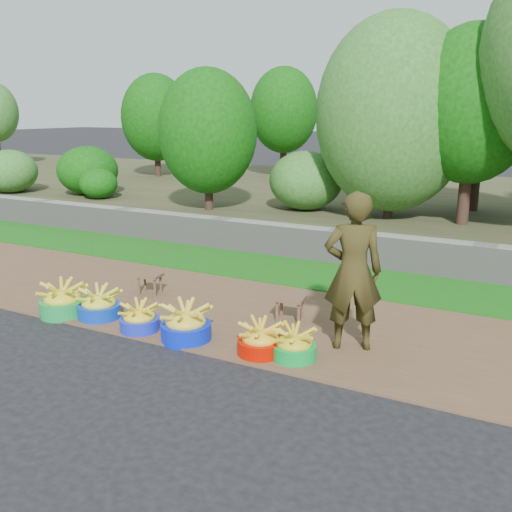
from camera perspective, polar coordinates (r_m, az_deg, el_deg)
The scene contains 15 objects.
ground_plane at distance 5.95m, azimuth -5.55°, elevation -9.84°, with size 120.00×120.00×0.00m, color black.
dirt_shoulder at distance 6.94m, azimuth 0.14°, elevation -6.06°, with size 80.00×2.50×0.02m, color brown.
grass_verge at distance 8.67m, azimuth 6.29°, elevation -1.88°, with size 80.00×1.50×0.04m, color #176012.
retaining_wall at distance 9.38m, azimuth 8.26°, elevation 0.92°, with size 80.00×0.35×0.55m, color gray.
earth_bank at distance 14.02m, azimuth 15.08°, elevation 4.92°, with size 80.00×10.00×0.50m, color #3E3E24.
vegetation at distance 12.34m, azimuth 16.02°, elevation 14.38°, with size 34.04×8.14×4.50m.
basin_a at distance 7.34m, azimuth -18.76°, elevation -4.27°, with size 0.55×0.55×0.41m.
basin_b at distance 7.10m, azimuth -15.41°, elevation -4.77°, with size 0.51×0.51×0.38m.
basin_c at distance 6.60m, azimuth -11.58°, elevation -6.18°, with size 0.45×0.45×0.33m.
basin_d at distance 6.26m, azimuth -7.03°, elevation -6.82°, with size 0.55×0.55×0.41m.
basin_e at distance 5.86m, azimuth 0.43°, elevation -8.47°, with size 0.47×0.47×0.35m.
basin_f at distance 5.78m, azimuth 3.83°, elevation -8.95°, with size 0.45×0.45×0.34m.
stool_left at distance 7.81m, azimuth -10.61°, elevation -2.18°, with size 0.35×0.29×0.28m.
stool_right at distance 6.69m, azimuth 3.42°, elevation -4.61°, with size 0.38×0.31×0.30m.
vendor_woman at distance 5.87m, azimuth 9.69°, elevation -1.54°, with size 0.60×0.39×1.65m, color black.
Camera 1 is at (3.02, -4.51, 2.44)m, focal length 40.00 mm.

